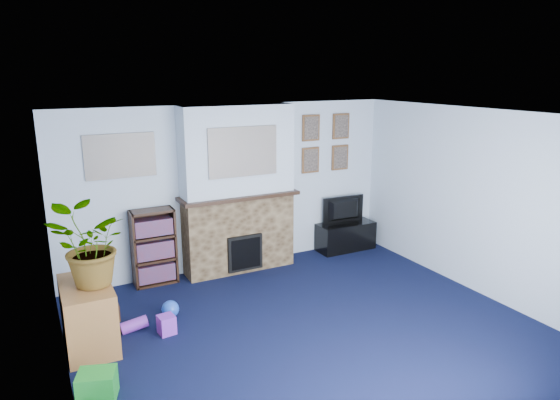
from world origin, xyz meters
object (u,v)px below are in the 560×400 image
bookshelf (154,249)px  sideboard (88,315)px  television (346,210)px  tv_stand (345,236)px

bookshelf → sideboard: (-1.01, -1.30, -0.15)m
television → bookshelf: 3.10m
television → sideboard: bearing=19.3°
television → bookshelf: size_ratio=0.71×
sideboard → television: bearing=16.9°
tv_stand → bookshelf: 3.11m
tv_stand → sideboard: (-4.11, -1.23, 0.12)m
tv_stand → sideboard: 4.29m
bookshelf → television: bearing=-1.0°
television → sideboard: 4.31m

